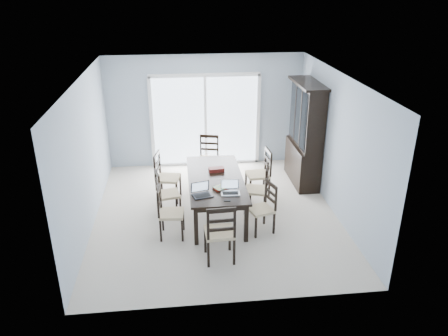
{
  "coord_description": "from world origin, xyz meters",
  "views": [
    {
      "loc": [
        -0.65,
        -7.25,
        4.11
      ],
      "look_at": [
        0.16,
        0.0,
        0.94
      ],
      "focal_mm": 35.0,
      "sensor_mm": 36.0,
      "label": 1
    }
  ],
  "objects": [
    {
      "name": "chair_right_near",
      "position": [
        0.81,
        -0.67,
        0.55
      ],
      "size": [
        0.5,
        0.49,
        1.04
      ],
      "rotation": [
        0.0,
        0.0,
        1.87
      ],
      "color": "black",
      "rests_on": "floor"
    },
    {
      "name": "sliding_door",
      "position": [
        0.0,
        2.48,
        1.09
      ],
      "size": [
        2.52,
        0.05,
        2.18
      ],
      "color": "silver",
      "rests_on": "floor"
    },
    {
      "name": "cell_phone",
      "position": [
        0.11,
        -0.93,
        0.76
      ],
      "size": [
        0.11,
        0.06,
        0.01
      ],
      "primitive_type": "cube",
      "rotation": [
        0.0,
        0.0,
        -0.1
      ],
      "color": "black",
      "rests_on": "dining_table"
    },
    {
      "name": "balcony",
      "position": [
        0.0,
        3.5,
        -0.05
      ],
      "size": [
        4.5,
        2.0,
        0.1
      ],
      "primitive_type": "cube",
      "color": "gray",
      "rests_on": "ground"
    },
    {
      "name": "china_hutch",
      "position": [
        2.02,
        1.25,
        1.07
      ],
      "size": [
        0.5,
        1.38,
        2.2
      ],
      "color": "black",
      "rests_on": "floor"
    },
    {
      "name": "game_box",
      "position": [
        0.04,
        0.29,
        0.79
      ],
      "size": [
        0.3,
        0.17,
        0.07
      ],
      "primitive_type": "cube",
      "rotation": [
        0.0,
        0.0,
        0.1
      ],
      "color": "#4F120F",
      "rests_on": "dining_table"
    },
    {
      "name": "back_wall",
      "position": [
        0.0,
        2.5,
        1.3
      ],
      "size": [
        4.5,
        0.02,
        2.6
      ],
      "primitive_type": "cube",
      "color": "#9BA9B9",
      "rests_on": "floor"
    },
    {
      "name": "floor",
      "position": [
        0.0,
        0.0,
        0.0
      ],
      "size": [
        5.0,
        5.0,
        0.0
      ],
      "primitive_type": "plane",
      "color": "beige",
      "rests_on": "ground"
    },
    {
      "name": "chair_left_far",
      "position": [
        -0.97,
        0.73,
        0.61
      ],
      "size": [
        0.52,
        0.51,
        1.15
      ],
      "rotation": [
        0.0,
        0.0,
        -1.78
      ],
      "color": "black",
      "rests_on": "floor"
    },
    {
      "name": "wall_left",
      "position": [
        -2.25,
        0.0,
        1.3
      ],
      "size": [
        0.02,
        5.0,
        2.6
      ],
      "primitive_type": "cube",
      "color": "#9BA9B9",
      "rests_on": "floor"
    },
    {
      "name": "laptop_silver",
      "position": [
        0.19,
        -0.67,
        0.8
      ],
      "size": [
        0.33,
        0.24,
        0.22
      ],
      "rotation": [
        0.0,
        0.0,
        -0.05
      ],
      "color": "silver",
      "rests_on": "dining_table"
    },
    {
      "name": "book_stack",
      "position": [
        0.05,
        -0.46,
        0.77
      ],
      "size": [
        0.32,
        0.3,
        0.04
      ],
      "rotation": [
        0.0,
        0.0,
        0.42
      ],
      "color": "maroon",
      "rests_on": "dining_table"
    },
    {
      "name": "chair_right_mid",
      "position": [
        0.86,
        0.02,
        0.57
      ],
      "size": [
        0.51,
        0.51,
        1.08
      ],
      "rotation": [
        0.0,
        0.0,
        1.28
      ],
      "color": "black",
      "rests_on": "floor"
    },
    {
      "name": "dining_table",
      "position": [
        0.0,
        0.0,
        0.67
      ],
      "size": [
        1.0,
        2.2,
        0.75
      ],
      "color": "black",
      "rests_on": "floor"
    },
    {
      "name": "laptop_dark",
      "position": [
        -0.28,
        -0.7,
        0.8
      ],
      "size": [
        0.37,
        0.3,
        0.22
      ],
      "rotation": [
        0.0,
        0.0,
        0.26
      ],
      "color": "black",
      "rests_on": "dining_table"
    },
    {
      "name": "hot_tub",
      "position": [
        -0.38,
        3.47,
        0.42
      ],
      "size": [
        1.77,
        1.61,
        0.85
      ],
      "rotation": [
        0.0,
        0.0,
        -0.1
      ],
      "color": "maroon",
      "rests_on": "balcony"
    },
    {
      "name": "railing",
      "position": [
        0.0,
        4.5,
        0.55
      ],
      "size": [
        4.5,
        0.06,
        1.1
      ],
      "primitive_type": "cube",
      "color": "#99999E",
      "rests_on": "balcony"
    },
    {
      "name": "chair_right_far",
      "position": [
        1.02,
        0.69,
        0.6
      ],
      "size": [
        0.47,
        0.46,
        1.14
      ],
      "rotation": [
        0.0,
        0.0,
        1.65
      ],
      "color": "black",
      "rests_on": "floor"
    },
    {
      "name": "chair_end_far",
      "position": [
        0.0,
        1.68,
        0.6
      ],
      "size": [
        0.51,
        0.52,
        1.13
      ],
      "rotation": [
        0.0,
        0.0,
        2.91
      ],
      "color": "black",
      "rests_on": "floor"
    },
    {
      "name": "wall_right",
      "position": [
        2.25,
        0.0,
        1.3
      ],
      "size": [
        0.02,
        5.0,
        2.6
      ],
      "primitive_type": "cube",
      "color": "#9BA9B9",
      "rests_on": "floor"
    },
    {
      "name": "chair_left_near",
      "position": [
        -0.91,
        -0.68,
        0.57
      ],
      "size": [
        0.44,
        0.43,
        1.07
      ],
      "rotation": [
        0.0,
        0.0,
        -1.65
      ],
      "color": "black",
      "rests_on": "floor"
    },
    {
      "name": "chair_end_near",
      "position": [
        -0.07,
        -1.55,
        0.63
      ],
      "size": [
        0.46,
        0.48,
        1.18
      ],
      "rotation": [
        0.0,
        0.0,
        0.05
      ],
      "color": "black",
      "rests_on": "floor"
    },
    {
      "name": "chair_left_mid",
      "position": [
        -0.96,
        0.06,
        0.55
      ],
      "size": [
        0.48,
        0.47,
        1.04
      ],
      "rotation": [
        0.0,
        0.0,
        -1.36
      ],
      "color": "black",
      "rests_on": "floor"
    },
    {
      "name": "ceiling",
      "position": [
        0.0,
        0.0,
        2.6
      ],
      "size": [
        5.0,
        5.0,
        0.0
      ],
      "primitive_type": "plane",
      "rotation": [
        3.14,
        0.0,
        0.0
      ],
      "color": "white",
      "rests_on": "back_wall"
    }
  ]
}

